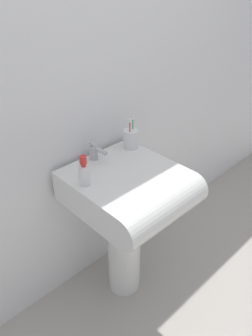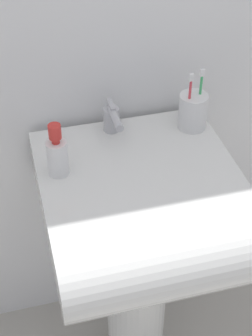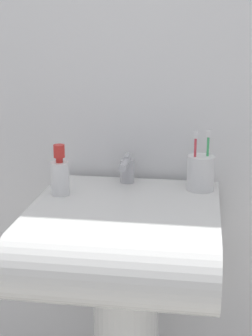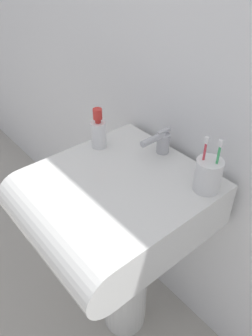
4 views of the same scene
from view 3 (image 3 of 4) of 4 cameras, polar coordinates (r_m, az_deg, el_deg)
The scene contains 5 objects.
wall_back at distance 1.62m, azimuth 1.55°, elevation 11.96°, with size 5.00×0.05×2.40m, color white.
sink_basin at distance 1.39m, azimuth -0.41°, elevation -8.04°, with size 0.51×0.57×0.17m.
faucet at distance 1.58m, azimuth 0.08°, elevation -0.09°, with size 0.04×0.13×0.09m.
toothbrush_cup at distance 1.54m, azimuth 8.27°, elevation -0.50°, with size 0.08×0.08×0.18m.
soap_bottle at distance 1.49m, azimuth -7.33°, elevation -0.77°, with size 0.05×0.05×0.15m.
Camera 3 is at (0.20, -1.32, 1.31)m, focal length 55.00 mm.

